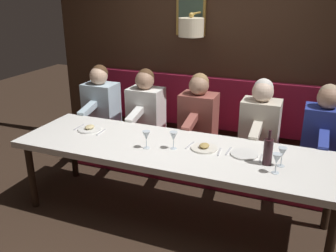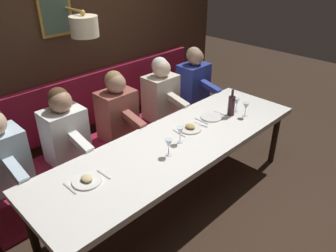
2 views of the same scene
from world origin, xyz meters
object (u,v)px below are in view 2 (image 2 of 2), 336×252
at_px(wine_glass_1, 237,102).
at_px(wine_glass_2, 169,144).
at_px(diner_middle, 117,108).
at_px(wine_bottle, 231,105).
at_px(dining_table, 177,147).
at_px(diner_far, 64,128).
at_px(diner_farthest, 1,153).
at_px(wine_glass_0, 246,107).
at_px(wine_glass_3, 180,132).
at_px(diner_near, 161,91).
at_px(diner_nearest, 194,78).

relative_size(wine_glass_1, wine_glass_2, 1.00).
xyz_separation_m(diner_middle, wine_bottle, (-0.91, -0.88, 0.04)).
height_order(dining_table, wine_glass_2, wine_glass_2).
relative_size(dining_table, diner_far, 3.74).
xyz_separation_m(wine_glass_2, wine_bottle, (0.07, -1.06, -0.00)).
distance_m(diner_far, wine_bottle, 1.78).
bearing_deg(diner_far, diner_middle, -90.00).
bearing_deg(diner_farthest, diner_middle, -90.00).
distance_m(diner_farthest, wine_glass_1, 2.43).
relative_size(diner_middle, wine_glass_1, 4.82).
bearing_deg(wine_glass_0, wine_glass_1, -11.37).
relative_size(dining_table, diner_middle, 3.74).
height_order(diner_middle, diner_far, same).
bearing_deg(wine_glass_1, wine_glass_0, 168.63).
xyz_separation_m(wine_glass_1, wine_glass_3, (-0.00, 0.94, 0.00)).
xyz_separation_m(diner_far, wine_bottle, (-0.91, -1.53, 0.04)).
xyz_separation_m(diner_middle, diner_far, (0.00, 0.65, 0.00)).
xyz_separation_m(diner_middle, wine_glass_2, (-0.99, 0.18, 0.04)).
bearing_deg(wine_glass_0, wine_glass_3, 81.44).
bearing_deg(wine_glass_1, diner_near, 18.59).
distance_m(diner_nearest, diner_far, 1.96).
bearing_deg(diner_far, diner_farthest, 90.00).
bearing_deg(wine_glass_0, wine_glass_2, 86.96).
bearing_deg(diner_farthest, wine_glass_3, -124.58).
relative_size(diner_near, wine_glass_3, 4.82).
height_order(dining_table, diner_farthest, diner_farthest).
bearing_deg(wine_glass_3, diner_nearest, -54.08).
bearing_deg(dining_table, diner_far, 38.04).
bearing_deg(dining_table, wine_glass_1, -91.57).
height_order(dining_table, wine_glass_0, wine_glass_0).
relative_size(dining_table, wine_glass_2, 18.05).
bearing_deg(dining_table, wine_glass_0, -100.15).
distance_m(diner_far, wine_glass_3, 1.15).
distance_m(diner_nearest, diner_middle, 1.31).
bearing_deg(diner_middle, diner_near, -90.00).
relative_size(diner_farthest, wine_glass_1, 4.82).
bearing_deg(diner_middle, diner_farthest, 90.00).
relative_size(wine_glass_2, wine_bottle, 0.55).
bearing_deg(diner_far, wine_glass_2, -154.44).
bearing_deg(wine_glass_0, dining_table, 79.85).
height_order(dining_table, diner_far, diner_far).
xyz_separation_m(diner_far, wine_glass_3, (-0.91, -0.70, 0.04)).
relative_size(diner_far, wine_glass_0, 4.82).
bearing_deg(diner_near, dining_table, 143.77).
xyz_separation_m(diner_far, diner_farthest, (0.00, 0.62, 0.00)).
relative_size(dining_table, wine_glass_1, 18.05).
height_order(dining_table, wine_bottle, wine_bottle).
bearing_deg(diner_near, wine_glass_2, 138.79).
distance_m(diner_nearest, wine_bottle, 1.01).
bearing_deg(wine_glass_2, diner_farthest, 47.81).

